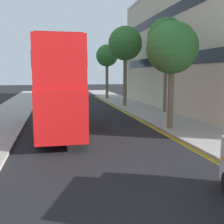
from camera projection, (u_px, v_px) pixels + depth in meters
sidewalk_right at (177, 123)px, 20.24m from camera, size 4.00×80.00×0.14m
kerb_line_outer at (161, 131)px, 17.87m from camera, size 0.10×56.00×0.01m
kerb_line_inner at (158, 131)px, 17.84m from camera, size 0.10×56.00×0.01m
double_decker_bus_away at (59, 85)px, 17.47m from camera, size 2.87×10.83×5.64m
street_tree_near at (107, 56)px, 39.16m from camera, size 3.12×3.12×7.69m
street_tree_mid at (166, 38)px, 25.07m from camera, size 3.53×3.53×8.65m
street_tree_far at (125, 44)px, 30.05m from camera, size 3.73×3.73×8.75m
street_tree_distant at (172, 48)px, 17.50m from camera, size 3.34×3.34×6.91m
townhouse_terrace_right at (210, 46)px, 28.15m from camera, size 10.08×28.00×13.07m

